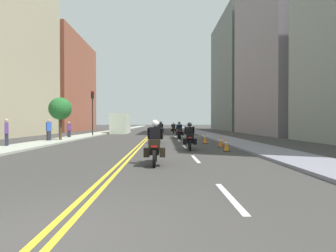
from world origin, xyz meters
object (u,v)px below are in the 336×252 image
(traffic_cone_2, at_px, (205,138))
(parked_truck, at_px, (121,124))
(motorcycle_0, at_px, (155,146))
(motorcycle_1, at_px, (190,138))
(pedestrian_0, at_px, (69,130))
(motorcycle_2, at_px, (158,134))
(pedestrian_2, at_px, (49,130))
(motorcycle_4, at_px, (161,130))
(pedestrian_1, at_px, (7,133))
(street_tree_0, at_px, (60,109))
(traffic_cone_0, at_px, (227,144))
(traffic_light_near, at_px, (92,105))
(traffic_cone_1, at_px, (221,142))
(motorcycle_6, at_px, (161,128))
(motorcycle_3, at_px, (179,132))
(motorcycle_5, at_px, (173,129))

(traffic_cone_2, xyz_separation_m, parked_truck, (-9.15, 19.67, 0.89))
(motorcycle_0, distance_m, motorcycle_1, 5.85)
(traffic_cone_2, height_order, pedestrian_0, pedestrian_0)
(motorcycle_0, relative_size, motorcycle_2, 0.94)
(pedestrian_2, bearing_deg, pedestrian_0, 45.22)
(motorcycle_2, relative_size, parked_truck, 0.35)
(motorcycle_4, distance_m, pedestrian_1, 17.08)
(motorcycle_0, xyz_separation_m, street_tree_0, (-8.21, 12.92, 2.00))
(traffic_cone_0, distance_m, traffic_light_near, 19.85)
(pedestrian_0, distance_m, pedestrian_1, 9.83)
(pedestrian_2, bearing_deg, traffic_cone_1, -65.32)
(motorcycle_1, relative_size, motorcycle_4, 1.03)
(traffic_cone_2, bearing_deg, pedestrian_2, 171.29)
(motorcycle_0, bearing_deg, traffic_cone_0, 51.84)
(traffic_cone_2, bearing_deg, pedestrian_0, 151.49)
(traffic_cone_1, bearing_deg, motorcycle_6, 99.02)
(motorcycle_2, bearing_deg, street_tree_0, 160.78)
(motorcycle_3, height_order, pedestrian_0, same)
(motorcycle_5, relative_size, pedestrian_2, 1.23)
(motorcycle_6, distance_m, traffic_cone_1, 24.87)
(traffic_light_near, bearing_deg, motorcycle_3, -26.67)
(motorcycle_3, relative_size, pedestrian_0, 1.40)
(motorcycle_4, bearing_deg, street_tree_0, -131.80)
(traffic_cone_0, bearing_deg, motorcycle_4, 102.59)
(motorcycle_5, bearing_deg, pedestrian_2, -125.67)
(street_tree_0, height_order, parked_truck, street_tree_0)
(motorcycle_0, relative_size, traffic_cone_0, 2.90)
(motorcycle_6, distance_m, traffic_light_near, 13.72)
(pedestrian_1, bearing_deg, traffic_cone_2, 75.69)
(motorcycle_5, distance_m, traffic_cone_0, 22.04)
(motorcycle_3, bearing_deg, traffic_cone_0, -82.49)
(traffic_cone_0, bearing_deg, motorcycle_1, 156.04)
(traffic_cone_0, distance_m, street_tree_0, 14.68)
(motorcycle_0, bearing_deg, motorcycle_1, 72.16)
(motorcycle_3, distance_m, traffic_cone_1, 9.01)
(motorcycle_1, distance_m, pedestrian_2, 12.44)
(motorcycle_1, bearing_deg, motorcycle_3, 93.03)
(motorcycle_4, relative_size, street_tree_0, 0.61)
(motorcycle_3, relative_size, traffic_cone_2, 2.94)
(traffic_light_near, xyz_separation_m, street_tree_0, (-0.68, -7.84, -0.78))
(street_tree_0, xyz_separation_m, parked_truck, (2.48, 16.91, -1.40))
(motorcycle_4, xyz_separation_m, pedestrian_0, (-8.83, -4.48, 0.18))
(pedestrian_1, height_order, pedestrian_2, pedestrian_2)
(traffic_cone_0, bearing_deg, motorcycle_3, 99.39)
(pedestrian_1, distance_m, parked_truck, 23.12)
(motorcycle_1, xyz_separation_m, traffic_cone_1, (2.15, 1.72, -0.31))
(motorcycle_5, bearing_deg, traffic_cone_2, -84.03)
(traffic_light_near, distance_m, parked_truck, 9.51)
(traffic_cone_2, relative_size, traffic_light_near, 0.16)
(motorcycle_3, bearing_deg, street_tree_0, -164.68)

